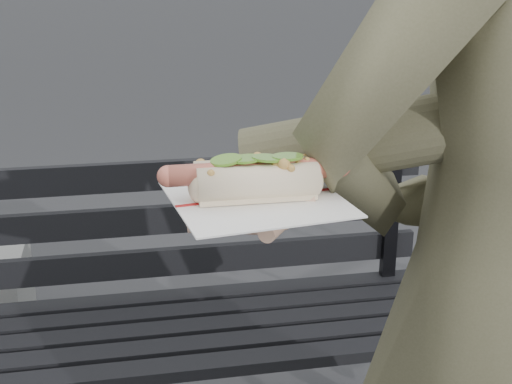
# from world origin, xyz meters

# --- Properties ---
(park_bench) EXTENTS (1.50, 0.44, 0.88)m
(park_bench) POSITION_xyz_m (-0.11, 0.93, 0.52)
(park_bench) COLOR black
(park_bench) RESTS_ON ground
(person) EXTENTS (0.74, 0.56, 1.84)m
(person) POSITION_xyz_m (0.35, 0.04, 0.92)
(person) COLOR #4B4A32
(person) RESTS_ON ground
(held_hotdog) EXTENTS (0.62, 0.30, 0.20)m
(held_hotdog) POSITION_xyz_m (0.16, 0.03, 1.19)
(held_hotdog) COLOR #4B4A32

